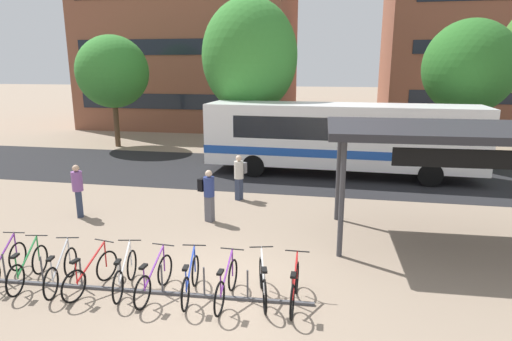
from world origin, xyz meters
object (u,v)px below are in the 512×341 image
Objects in this scene: parked_bicycle_purple_0 at (4,265)px; parked_bicycle_purple_7 at (226,285)px; parked_bicycle_red_9 at (295,288)px; transit_shelter at (463,134)px; commuter_black_pack_0 at (208,192)px; commuter_grey_pack_2 at (239,174)px; parked_bicycle_white_8 at (263,283)px; commuter_grey_pack_1 at (78,187)px; street_tree_3 at (113,72)px; parked_bicycle_silver_2 at (61,271)px; street_tree_0 at (469,67)px; parked_bicycle_blue_6 at (191,281)px; parked_bicycle_red_3 at (91,274)px; street_tree_1 at (250,56)px; parked_bicycle_white_4 at (125,274)px; parked_bicycle_purple_5 at (154,280)px; parked_bicycle_green_1 at (28,268)px; city_bus at (339,136)px.

parked_bicycle_purple_0 and parked_bicycle_purple_7 have the same top height.
transit_shelter reaches higher than parked_bicycle_red_9.
commuter_grey_pack_2 is at bearing 96.99° from commuter_black_pack_0.
transit_shelter is at bearing -64.01° from parked_bicycle_white_8.
street_tree_3 is (-5.11, 12.07, 3.50)m from commuter_grey_pack_1.
transit_shelter is at bearing 54.96° from commuter_grey_pack_1.
parked_bicycle_silver_2 is 20.41m from street_tree_0.
parked_bicycle_blue_6 and parked_bicycle_purple_7 have the same top height.
parked_bicycle_red_3 is at bearing -101.97° from parked_bicycle_silver_2.
street_tree_1 is (2.79, 14.55, 4.94)m from parked_bicycle_purple_0.
street_tree_3 reaches higher than commuter_grey_pack_1.
parked_bicycle_white_4 is 0.73m from parked_bicycle_purple_5.
transit_shelter is at bearing -55.03° from parked_bicycle_purple_5.
parked_bicycle_white_8 is 0.98× the size of parked_bicycle_red_9.
transit_shelter is at bearing -63.60° from parked_bicycle_blue_6.
parked_bicycle_red_9 is (4.45, 0.25, 0.00)m from parked_bicycle_red_3.
street_tree_1 is (-7.87, 10.30, 2.23)m from transit_shelter.
parked_bicycle_blue_6 is 2.21m from parked_bicycle_red_9.
parked_bicycle_purple_0 is 17.88m from street_tree_3.
parked_bicycle_purple_5 is (3.01, 0.05, 0.00)m from parked_bicycle_green_1.
commuter_black_pack_0 is at bearing -44.28° from parked_bicycle_purple_0.
parked_bicycle_blue_6 is 0.98× the size of commuter_grey_pack_1.
parked_bicycle_white_8 is (0.73, 0.24, 0.00)m from parked_bicycle_purple_7.
parked_bicycle_red_9 is (6.00, 0.26, 0.00)m from parked_bicycle_green_1.
commuter_grey_pack_2 is (0.24, 7.09, 0.58)m from parked_bicycle_purple_5.
street_tree_1 is (-4.69, 2.98, 3.55)m from city_bus.
street_tree_3 is at bearing 178.13° from street_tree_0.
street_tree_0 reaches higher than parked_bicycle_red_3.
street_tree_0 is at bearing 6.09° from street_tree_1.
commuter_black_pack_0 is (2.80, 4.72, 0.58)m from parked_bicycle_green_1.
commuter_black_pack_0 is at bearing 9.57° from commuter_grey_pack_2.
parked_bicycle_green_1 is at bearing -15.77° from commuter_grey_pack_1.
city_bus is 1.82× the size of street_tree_3.
street_tree_1 is at bearing 125.72° from commuter_grey_pack_1.
parked_bicycle_red_3 is 4.46m from parked_bicycle_red_9.
parked_bicycle_red_9 is at bearing -36.72° from commuter_black_pack_0.
parked_bicycle_red_3 is 0.97× the size of commuter_grey_pack_1.
parked_bicycle_red_3 and parked_bicycle_white_4 have the same top height.
commuter_grey_pack_1 reaches higher than parked_bicycle_purple_0.
transit_shelter is 4.27× the size of commuter_black_pack_0.
commuter_black_pack_0 reaches higher than parked_bicycle_white_8.
parked_bicycle_silver_2 is 0.24× the size of street_tree_0.
commuter_grey_pack_2 is 14.00m from street_tree_3.
parked_bicycle_silver_2 and parked_bicycle_purple_7 have the same top height.
street_tree_1 reaches higher than parked_bicycle_silver_2.
parked_bicycle_blue_6 is at bearing 92.26° from parked_bicycle_red_9.
transit_shelter is (6.20, 4.15, 2.71)m from parked_bicycle_blue_6.
street_tree_0 reaches higher than parked_bicycle_purple_7.
commuter_grey_pack_1 reaches higher than parked_bicycle_red_9.
street_tree_0 is (6.23, 4.14, 3.00)m from city_bus.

